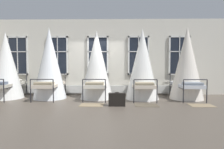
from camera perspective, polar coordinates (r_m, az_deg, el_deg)
name	(u,v)px	position (r m, az deg, el deg)	size (l,w,h in m)	color
ground	(95,100)	(7.72, -5.08, -7.45)	(22.25, 22.25, 0.00)	brown
back_wall_with_windows	(98,57)	(9.00, -4.17, 5.20)	(12.12, 0.10, 3.49)	beige
window_bank	(98,73)	(8.88, -4.23, 0.58)	(8.47, 0.10, 2.64)	black
cot_first	(6,66)	(9.04, -29.03, 2.17)	(1.35, 1.87, 2.73)	black
cot_second	(50,64)	(8.28, -18.14, 2.94)	(1.35, 1.89, 2.91)	black
cot_third	(97,66)	(7.89, -4.60, 2.65)	(1.35, 1.88, 2.78)	black
cot_fourth	(142,65)	(7.85, 9.00, 2.86)	(1.35, 1.88, 2.85)	black
cot_fifth	(187,64)	(8.34, 21.39, 2.97)	(1.35, 1.89, 2.93)	black
rug_third	(92,105)	(6.69, -6.06, -9.03)	(0.80, 0.56, 0.01)	#8E7A5B
rug_fourth	(146,105)	(6.72, 10.20, -8.99)	(0.80, 0.56, 0.01)	brown
rug_fifth	(201,105)	(7.26, 25.13, -8.34)	(0.80, 0.56, 0.01)	#8E7A5B
suitcase_dark	(117,99)	(6.48, 1.48, -7.44)	(0.56, 0.22, 0.47)	black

